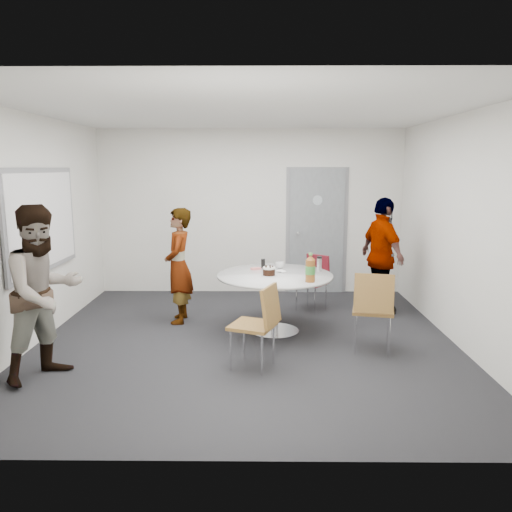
{
  "coord_description": "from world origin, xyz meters",
  "views": [
    {
      "loc": [
        0.17,
        -5.76,
        2.08
      ],
      "look_at": [
        0.11,
        0.25,
        1.01
      ],
      "focal_mm": 35.0,
      "sensor_mm": 36.0,
      "label": 1
    }
  ],
  "objects_px": {
    "person_main": "(179,266)",
    "person_right": "(382,256)",
    "door": "(316,232)",
    "chair_far": "(314,277)",
    "person_left": "(44,293)",
    "chair_near_left": "(261,318)",
    "table": "(277,282)",
    "chair_near_right": "(373,304)",
    "whiteboard": "(42,220)"
  },
  "relations": [
    {
      "from": "person_main",
      "to": "person_right",
      "type": "distance_m",
      "value": 2.87
    },
    {
      "from": "door",
      "to": "chair_far",
      "type": "bearing_deg",
      "value": -97.28
    },
    {
      "from": "person_left",
      "to": "person_main",
      "type": "bearing_deg",
      "value": 4.84
    },
    {
      "from": "chair_near_left",
      "to": "person_left",
      "type": "distance_m",
      "value": 2.16
    },
    {
      "from": "table",
      "to": "chair_near_right",
      "type": "bearing_deg",
      "value": -33.98
    },
    {
      "from": "whiteboard",
      "to": "table",
      "type": "distance_m",
      "value": 2.95
    },
    {
      "from": "person_left",
      "to": "whiteboard",
      "type": "bearing_deg",
      "value": 56.18
    },
    {
      "from": "table",
      "to": "person_main",
      "type": "distance_m",
      "value": 1.39
    },
    {
      "from": "person_main",
      "to": "table",
      "type": "bearing_deg",
      "value": 67.84
    },
    {
      "from": "chair_far",
      "to": "person_right",
      "type": "xyz_separation_m",
      "value": [
        0.94,
        -0.17,
        0.34
      ]
    },
    {
      "from": "door",
      "to": "chair_near_right",
      "type": "xyz_separation_m",
      "value": [
        0.33,
        -2.84,
        -0.45
      ]
    },
    {
      "from": "person_left",
      "to": "person_right",
      "type": "relative_size",
      "value": 1.04
    },
    {
      "from": "chair_near_right",
      "to": "chair_far",
      "type": "height_order",
      "value": "chair_near_right"
    },
    {
      "from": "person_main",
      "to": "person_left",
      "type": "xyz_separation_m",
      "value": [
        -1.02,
        -1.84,
        0.09
      ]
    },
    {
      "from": "chair_near_left",
      "to": "chair_far",
      "type": "bearing_deg",
      "value": 1.78
    },
    {
      "from": "door",
      "to": "person_main",
      "type": "relative_size",
      "value": 1.37
    },
    {
      "from": "whiteboard",
      "to": "person_main",
      "type": "distance_m",
      "value": 1.78
    },
    {
      "from": "table",
      "to": "person_right",
      "type": "height_order",
      "value": "person_right"
    },
    {
      "from": "person_main",
      "to": "person_right",
      "type": "relative_size",
      "value": 0.93
    },
    {
      "from": "whiteboard",
      "to": "chair_near_left",
      "type": "height_order",
      "value": "whiteboard"
    },
    {
      "from": "door",
      "to": "person_main",
      "type": "height_order",
      "value": "door"
    },
    {
      "from": "chair_far",
      "to": "person_left",
      "type": "height_order",
      "value": "person_left"
    },
    {
      "from": "door",
      "to": "whiteboard",
      "type": "xyz_separation_m",
      "value": [
        -3.56,
        -2.28,
        0.42
      ]
    },
    {
      "from": "chair_near_right",
      "to": "chair_near_left",
      "type": "bearing_deg",
      "value": -147.75
    },
    {
      "from": "table",
      "to": "person_left",
      "type": "relative_size",
      "value": 0.84
    },
    {
      "from": "chair_far",
      "to": "person_main",
      "type": "bearing_deg",
      "value": 55.03
    },
    {
      "from": "whiteboard",
      "to": "person_right",
      "type": "bearing_deg",
      "value": 13.52
    },
    {
      "from": "chair_near_right",
      "to": "chair_far",
      "type": "relative_size",
      "value": 1.16
    },
    {
      "from": "chair_near_left",
      "to": "person_main",
      "type": "distance_m",
      "value": 1.97
    },
    {
      "from": "whiteboard",
      "to": "chair_far",
      "type": "height_order",
      "value": "whiteboard"
    },
    {
      "from": "person_main",
      "to": "chair_far",
      "type": "bearing_deg",
      "value": 105.02
    },
    {
      "from": "door",
      "to": "person_left",
      "type": "xyz_separation_m",
      "value": [
        -3.05,
        -3.52,
        -0.16
      ]
    },
    {
      "from": "chair_far",
      "to": "person_left",
      "type": "distance_m",
      "value": 3.83
    },
    {
      "from": "chair_near_right",
      "to": "person_main",
      "type": "xyz_separation_m",
      "value": [
        -2.36,
        1.16,
        0.2
      ]
    },
    {
      "from": "person_right",
      "to": "whiteboard",
      "type": "bearing_deg",
      "value": 84.95
    },
    {
      "from": "door",
      "to": "chair_near_left",
      "type": "bearing_deg",
      "value": -105.7
    },
    {
      "from": "whiteboard",
      "to": "chair_near_left",
      "type": "distance_m",
      "value": 2.96
    },
    {
      "from": "chair_near_left",
      "to": "person_left",
      "type": "height_order",
      "value": "person_left"
    },
    {
      "from": "table",
      "to": "door",
      "type": "bearing_deg",
      "value": 71.37
    },
    {
      "from": "chair_near_left",
      "to": "person_main",
      "type": "bearing_deg",
      "value": 55.61
    },
    {
      "from": "chair_near_right",
      "to": "person_main",
      "type": "distance_m",
      "value": 2.64
    },
    {
      "from": "whiteboard",
      "to": "chair_far",
      "type": "distance_m",
      "value": 3.76
    },
    {
      "from": "person_main",
      "to": "person_left",
      "type": "bearing_deg",
      "value": -32.07
    },
    {
      "from": "door",
      "to": "person_right",
      "type": "height_order",
      "value": "door"
    },
    {
      "from": "door",
      "to": "chair_near_right",
      "type": "relative_size",
      "value": 2.25
    },
    {
      "from": "person_right",
      "to": "person_left",
      "type": "bearing_deg",
      "value": 102.14
    },
    {
      "from": "chair_near_left",
      "to": "chair_far",
      "type": "relative_size",
      "value": 1.1
    },
    {
      "from": "person_left",
      "to": "person_right",
      "type": "height_order",
      "value": "person_left"
    },
    {
      "from": "table",
      "to": "person_main",
      "type": "xyz_separation_m",
      "value": [
        -1.31,
        0.45,
        0.12
      ]
    },
    {
      "from": "whiteboard",
      "to": "chair_near_right",
      "type": "distance_m",
      "value": 4.03
    }
  ]
}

